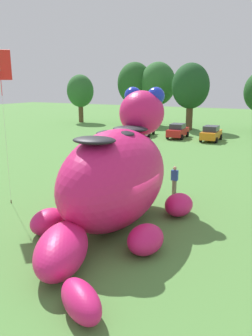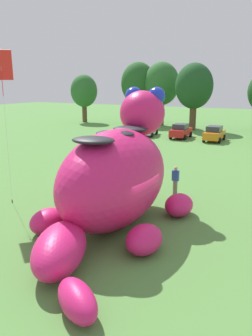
{
  "view_description": "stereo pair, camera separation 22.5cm",
  "coord_description": "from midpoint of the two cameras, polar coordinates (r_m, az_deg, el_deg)",
  "views": [
    {
      "loc": [
        6.51,
        -12.35,
        6.33
      ],
      "look_at": [
        -0.95,
        1.59,
        2.43
      ],
      "focal_mm": 36.7,
      "sensor_mm": 36.0,
      "label": 1
    },
    {
      "loc": [
        6.71,
        -12.24,
        6.33
      ],
      "look_at": [
        -0.95,
        1.59,
        2.43
      ],
      "focal_mm": 36.7,
      "sensor_mm": 36.0,
      "label": 2
    }
  ],
  "objects": [
    {
      "name": "tethered_flying_kite",
      "position": [
        18.85,
        -19.72,
        15.43
      ],
      "size": [
        1.13,
        1.13,
        7.94
      ],
      "color": "brown",
      "rests_on": "ground"
    },
    {
      "name": "tree_centre_left",
      "position": [
        48.79,
        11.38,
        13.13
      ],
      "size": [
        5.11,
        5.11,
        9.07
      ],
      "color": "brown",
      "rests_on": "ground"
    },
    {
      "name": "tree_mid_left",
      "position": [
        53.84,
        6.05,
        13.68
      ],
      "size": [
        5.37,
        5.37,
        9.53
      ],
      "color": "brown",
      "rests_on": "ground"
    },
    {
      "name": "ground_plane",
      "position": [
        15.33,
        0.67,
        -10.53
      ],
      "size": [
        160.0,
        160.0,
        0.0
      ],
      "primitive_type": "plane",
      "color": "#568E42"
    },
    {
      "name": "car_orange",
      "position": [
        40.01,
        14.61,
        5.55
      ],
      "size": [
        2.09,
        4.18,
        1.72
      ],
      "color": "orange",
      "rests_on": "ground"
    },
    {
      "name": "car_red",
      "position": [
        41.46,
        9.25,
        6.1
      ],
      "size": [
        2.13,
        4.2,
        1.72
      ],
      "color": "red",
      "rests_on": "ground"
    },
    {
      "name": "tree_far_left",
      "position": [
        58.43,
        -6.88,
        12.54
      ],
      "size": [
        4.38,
        4.38,
        7.78
      ],
      "color": "brown",
      "rests_on": "ground"
    },
    {
      "name": "spectator_by_cars",
      "position": [
        20.06,
        8.51,
        -2.14
      ],
      "size": [
        0.38,
        0.26,
        1.71
      ],
      "color": "#726656",
      "rests_on": "ground"
    },
    {
      "name": "car_white",
      "position": [
        43.05,
        3.76,
        6.53
      ],
      "size": [
        2.51,
        4.35,
        1.72
      ],
      "color": "white",
      "rests_on": "ground"
    },
    {
      "name": "giant_inflatable_creature",
      "position": [
        15.47,
        -1.34,
        -1.42
      ],
      "size": [
        6.86,
        11.75,
        6.16
      ],
      "color": "#E01E6B",
      "rests_on": "ground"
    },
    {
      "name": "tree_left",
      "position": [
        55.29,
        2.19,
        13.79
      ],
      "size": [
        5.4,
        5.4,
        9.59
      ],
      "color": "brown",
      "rests_on": "ground"
    }
  ]
}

